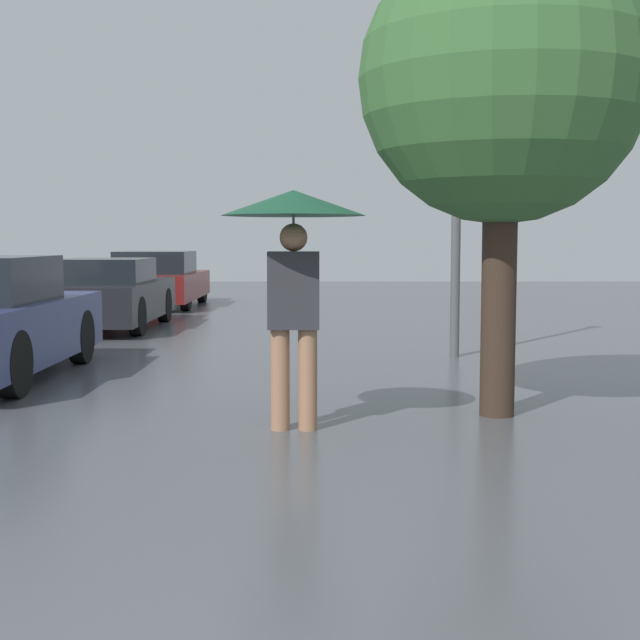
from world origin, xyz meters
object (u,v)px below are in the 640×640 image
at_px(parked_car_farthest, 156,280).
at_px(street_lamp, 456,146).
at_px(tree, 501,82).
at_px(parked_car_third, 107,295).
at_px(pedestrian, 292,237).

height_order(parked_car_farthest, street_lamp, street_lamp).
xyz_separation_m(parked_car_farthest, tree, (5.19, -12.55, 2.22)).
bearing_deg(tree, parked_car_third, 124.19).
relative_size(pedestrian, tree, 0.47).
distance_m(parked_car_third, parked_car_farthest, 5.02).
relative_size(pedestrian, street_lamp, 0.41).
height_order(pedestrian, parked_car_third, pedestrian).
xyz_separation_m(pedestrian, tree, (1.72, 0.58, 1.28)).
bearing_deg(street_lamp, parked_car_third, 145.26).
bearing_deg(pedestrian, street_lamp, 66.33).
height_order(pedestrian, parked_car_farthest, pedestrian).
relative_size(tree, street_lamp, 0.87).
xyz_separation_m(parked_car_third, parked_car_farthest, (-0.08, 5.02, 0.02)).
bearing_deg(tree, pedestrian, -161.32).
bearing_deg(parked_car_farthest, parked_car_third, -89.10).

